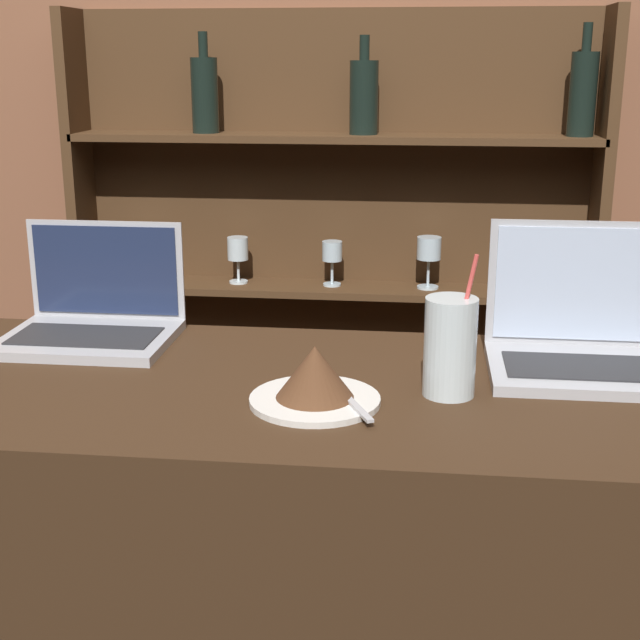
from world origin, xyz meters
TOP-DOWN VIEW (x-y plane):
  - back_wall at (0.00, 1.56)m, footprint 7.00×0.06m
  - back_shelf at (0.07, 1.48)m, footprint 1.50×0.18m
  - laptop_near at (-0.29, 0.50)m, footprint 0.31×0.24m
  - laptop_far at (0.61, 0.44)m, footprint 0.34×0.24m
  - cake_plate at (0.16, 0.22)m, footprint 0.20×0.20m
  - water_glass at (0.37, 0.28)m, footprint 0.08×0.08m

SIDE VIEW (x-z plane):
  - back_shelf at x=0.07m, z-range 0.05..1.77m
  - cake_plate at x=0.16m, z-range 1.07..1.16m
  - laptop_near at x=-0.29m, z-range 1.02..1.23m
  - laptop_far at x=0.61m, z-range 1.01..1.25m
  - water_glass at x=0.37m, z-range 1.04..1.27m
  - back_wall at x=0.00m, z-range 0.00..2.70m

